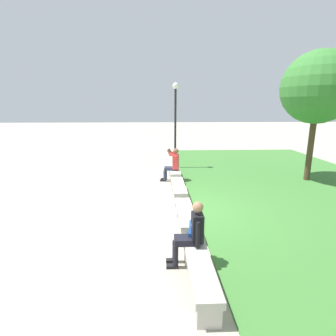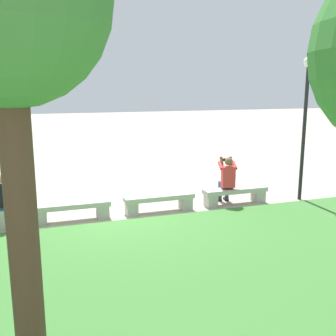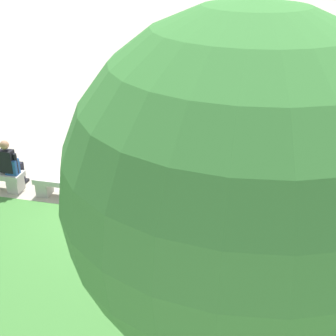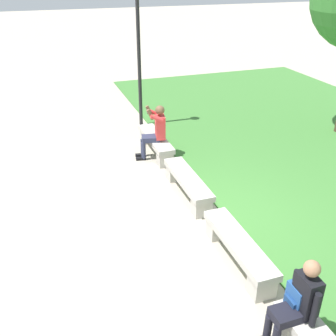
# 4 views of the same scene
# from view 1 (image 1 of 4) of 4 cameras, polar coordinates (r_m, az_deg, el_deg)

# --- Properties ---
(ground_plane) EXTENTS (80.00, 80.00, 0.00)m
(ground_plane) POSITION_cam_1_polar(r_m,az_deg,el_deg) (7.62, 2.95, -9.21)
(ground_plane) COLOR #A89E8C
(grass_strip) EXTENTS (20.31, 8.00, 0.03)m
(grass_strip) POSITION_cam_1_polar(r_m,az_deg,el_deg) (9.12, 31.79, -7.33)
(grass_strip) COLOR #3D7533
(grass_strip) RESTS_ON ground
(bench_main) EXTENTS (1.81, 0.40, 0.45)m
(bench_main) POSITION_cam_1_polar(r_m,az_deg,el_deg) (10.61, 1.37, -0.95)
(bench_main) COLOR #B7B2A8
(bench_main) RESTS_ON ground
(bench_near) EXTENTS (1.81, 0.40, 0.45)m
(bench_near) POSITION_cam_1_polar(r_m,az_deg,el_deg) (8.53, 2.31, -4.57)
(bench_near) COLOR #B7B2A8
(bench_near) RESTS_ON ground
(bench_mid) EXTENTS (1.81, 0.40, 0.45)m
(bench_mid) POSITION_cam_1_polar(r_m,az_deg,el_deg) (6.52, 3.87, -10.48)
(bench_mid) COLOR #B7B2A8
(bench_mid) RESTS_ON ground
(bench_far) EXTENTS (1.81, 0.40, 0.45)m
(bench_far) POSITION_cam_1_polar(r_m,az_deg,el_deg) (4.64, 6.94, -21.38)
(bench_far) COLOR #B7B2A8
(bench_far) RESTS_ON ground
(person_photographer) EXTENTS (0.52, 0.77, 1.32)m
(person_photographer) POSITION_cam_1_polar(r_m,az_deg,el_deg) (10.28, 1.04, 1.11)
(person_photographer) COLOR black
(person_photographer) RESTS_ON ground
(person_distant) EXTENTS (0.48, 0.67, 1.26)m
(person_distant) POSITION_cam_1_polar(r_m,az_deg,el_deg) (4.97, 5.10, -13.72)
(person_distant) COLOR black
(person_distant) RESTS_ON ground
(backpack) EXTENTS (0.28, 0.24, 0.43)m
(backpack) POSITION_cam_1_polar(r_m,az_deg,el_deg) (5.08, 5.87, -13.67)
(backpack) COLOR #234C8C
(backpack) RESTS_ON bench_far
(tree_left_background) EXTENTS (2.68, 2.68, 4.92)m
(tree_left_background) POSITION_cam_1_polar(r_m,az_deg,el_deg) (11.57, 29.86, 14.89)
(tree_left_background) COLOR #4C3826
(tree_left_background) RESTS_ON ground
(lamp_post) EXTENTS (0.28, 0.28, 3.93)m
(lamp_post) POSITION_cam_1_polar(r_m,az_deg,el_deg) (12.25, 1.62, 11.73)
(lamp_post) COLOR black
(lamp_post) RESTS_ON ground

